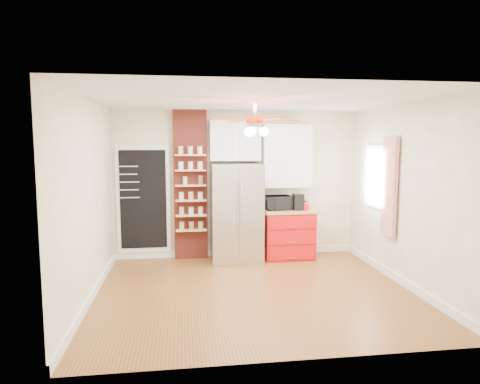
{
  "coord_description": "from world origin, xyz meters",
  "views": [
    {
      "loc": [
        -1.01,
        -5.85,
        2.13
      ],
      "look_at": [
        -0.08,
        0.9,
        1.33
      ],
      "focal_mm": 32.0,
      "sensor_mm": 36.0,
      "label": 1
    }
  ],
  "objects": [
    {
      "name": "red_cabinet",
      "position": [
        0.92,
        1.68,
        0.45
      ],
      "size": [
        0.94,
        0.64,
        0.9
      ],
      "color": "red",
      "rests_on": "floor"
    },
    {
      "name": "coffee_maker",
      "position": [
        1.08,
        1.61,
        1.05
      ],
      "size": [
        0.18,
        0.21,
        0.29
      ],
      "primitive_type": "cube",
      "rotation": [
        0.0,
        0.0,
        0.01
      ],
      "color": "black",
      "rests_on": "red_cabinet"
    },
    {
      "name": "pantry_jar_beans",
      "position": [
        -0.67,
        1.78,
        1.44
      ],
      "size": [
        0.11,
        0.11,
        0.14
      ],
      "primitive_type": "cylinder",
      "rotation": [
        0.0,
        0.0,
        0.29
      ],
      "color": "brown",
      "rests_on": "brick_pillar"
    },
    {
      "name": "pantry_jar_oats",
      "position": [
        -0.95,
        1.78,
        1.44
      ],
      "size": [
        0.1,
        0.1,
        0.13
      ],
      "primitive_type": "cylinder",
      "rotation": [
        0.0,
        0.0,
        0.3
      ],
      "color": "beige",
      "rests_on": "brick_pillar"
    },
    {
      "name": "floor",
      "position": [
        0.0,
        0.0,
        0.0
      ],
      "size": [
        4.5,
        4.5,
        0.0
      ],
      "primitive_type": "plane",
      "color": "brown",
      "rests_on": "ground"
    },
    {
      "name": "toaster_oven",
      "position": [
        0.71,
        1.68,
        1.03
      ],
      "size": [
        0.51,
        0.38,
        0.26
      ],
      "primitive_type": "imported",
      "rotation": [
        0.0,
        0.0,
        0.14
      ],
      "color": "black",
      "rests_on": "red_cabinet"
    },
    {
      "name": "wall_left",
      "position": [
        -2.25,
        0.0,
        1.35
      ],
      "size": [
        0.02,
        4.0,
        2.7
      ],
      "primitive_type": "cube",
      "color": "#FDF5CB",
      "rests_on": "floor"
    },
    {
      "name": "fridge",
      "position": [
        -0.05,
        1.63,
        0.88
      ],
      "size": [
        0.9,
        0.7,
        1.75
      ],
      "primitive_type": "cube",
      "color": "#BDBCC2",
      "rests_on": "floor"
    },
    {
      "name": "brick_pillar",
      "position": [
        -0.85,
        1.92,
        1.35
      ],
      "size": [
        0.6,
        0.16,
        2.7
      ],
      "primitive_type": "cube",
      "color": "maroon",
      "rests_on": "floor"
    },
    {
      "name": "canister_right",
      "position": [
        1.27,
        1.72,
        0.97
      ],
      "size": [
        0.12,
        0.12,
        0.15
      ],
      "primitive_type": "cylinder",
      "rotation": [
        0.0,
        0.0,
        0.21
      ],
      "color": "#B4140A",
      "rests_on": "red_cabinet"
    },
    {
      "name": "wall_right",
      "position": [
        2.25,
        0.0,
        1.35
      ],
      "size": [
        0.02,
        4.0,
        2.7
      ],
      "primitive_type": "cube",
      "color": "#FDF5CB",
      "rests_on": "floor"
    },
    {
      "name": "window",
      "position": [
        2.23,
        0.9,
        1.55
      ],
      "size": [
        0.04,
        0.75,
        1.05
      ],
      "primitive_type": "cube",
      "color": "white",
      "rests_on": "wall_right"
    },
    {
      "name": "canister_left",
      "position": [
        1.2,
        1.53,
        0.96
      ],
      "size": [
        0.12,
        0.12,
        0.13
      ],
      "primitive_type": "cylinder",
      "rotation": [
        0.0,
        0.0,
        0.22
      ],
      "color": "#B1091A",
      "rests_on": "red_cabinet"
    },
    {
      "name": "wall_front",
      "position": [
        0.0,
        -2.0,
        1.35
      ],
      "size": [
        4.5,
        0.02,
        2.7
      ],
      "primitive_type": "cube",
      "color": "#FDF5CB",
      "rests_on": "floor"
    },
    {
      "name": "ceiling_fan",
      "position": [
        0.0,
        0.0,
        2.42
      ],
      "size": [
        1.4,
        1.4,
        0.44
      ],
      "color": "silver",
      "rests_on": "ceiling"
    },
    {
      "name": "curtain",
      "position": [
        2.18,
        0.35,
        1.45
      ],
      "size": [
        0.06,
        0.4,
        1.55
      ],
      "primitive_type": "cube",
      "color": "red",
      "rests_on": "wall_right"
    },
    {
      "name": "upper_glass_cabinet",
      "position": [
        -0.05,
        1.82,
        2.15
      ],
      "size": [
        0.9,
        0.35,
        0.7
      ],
      "primitive_type": "cube",
      "color": "white",
      "rests_on": "wall_back"
    },
    {
      "name": "upper_shelf_unit",
      "position": [
        0.92,
        1.85,
        1.88
      ],
      "size": [
        0.9,
        0.3,
        1.15
      ],
      "primitive_type": "cube",
      "color": "white",
      "rests_on": "wall_back"
    },
    {
      "name": "chalkboard",
      "position": [
        -1.7,
        1.96,
        1.1
      ],
      "size": [
        0.95,
        0.05,
        1.95
      ],
      "color": "white",
      "rests_on": "wall_back"
    },
    {
      "name": "ceiling",
      "position": [
        0.0,
        0.0,
        2.7
      ],
      "size": [
        4.5,
        4.5,
        0.0
      ],
      "primitive_type": "plane",
      "color": "white",
      "rests_on": "wall_back"
    },
    {
      "name": "wall_back",
      "position": [
        0.0,
        2.0,
        1.35
      ],
      "size": [
        4.5,
        0.02,
        2.7
      ],
      "primitive_type": "cube",
      "color": "#FDF5CB",
      "rests_on": "floor"
    }
  ]
}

